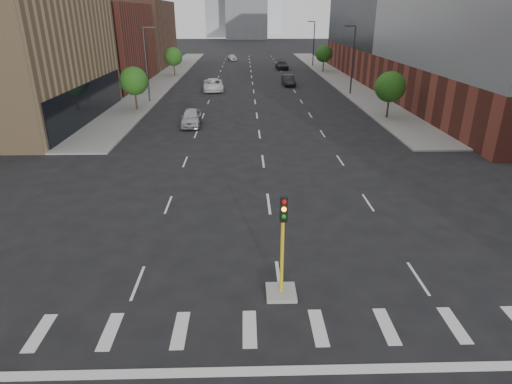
{
  "coord_description": "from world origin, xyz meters",
  "views": [
    {
      "loc": [
        -1.41,
        -5.34,
        10.53
      ],
      "look_at": [
        -0.88,
        13.84,
        2.5
      ],
      "focal_mm": 30.0,
      "sensor_mm": 36.0,
      "label": 1
    }
  ],
  "objects_px": {
    "car_near_left": "(191,117)",
    "median_traffic_signal": "(282,275)",
    "car_deep_right": "(282,65)",
    "car_distant": "(232,57)",
    "car_mid_right": "(288,80)",
    "car_far_left": "(213,85)"
  },
  "relations": [
    {
      "from": "median_traffic_signal",
      "to": "car_deep_right",
      "type": "xyz_separation_m",
      "value": [
        6.37,
        75.9,
        -0.15
      ]
    },
    {
      "from": "car_mid_right",
      "to": "car_distant",
      "type": "relative_size",
      "value": 1.1
    },
    {
      "from": "median_traffic_signal",
      "to": "car_near_left",
      "type": "distance_m",
      "value": 29.36
    },
    {
      "from": "median_traffic_signal",
      "to": "car_distant",
      "type": "bearing_deg",
      "value": 92.52
    },
    {
      "from": "car_near_left",
      "to": "car_far_left",
      "type": "xyz_separation_m",
      "value": [
        0.84,
        21.17,
        0.02
      ]
    },
    {
      "from": "car_deep_right",
      "to": "car_mid_right",
      "type": "bearing_deg",
      "value": -93.55
    },
    {
      "from": "car_distant",
      "to": "car_mid_right",
      "type": "bearing_deg",
      "value": -85.32
    },
    {
      "from": "median_traffic_signal",
      "to": "car_far_left",
      "type": "xyz_separation_m",
      "value": [
        -5.95,
        49.73,
        -0.12
      ]
    },
    {
      "from": "car_far_left",
      "to": "car_mid_right",
      "type": "bearing_deg",
      "value": 17.13
    },
    {
      "from": "car_mid_right",
      "to": "car_deep_right",
      "type": "distance_m",
      "value": 21.47
    },
    {
      "from": "car_far_left",
      "to": "car_deep_right",
      "type": "distance_m",
      "value": 28.93
    },
    {
      "from": "car_deep_right",
      "to": "car_distant",
      "type": "relative_size",
      "value": 1.29
    },
    {
      "from": "car_near_left",
      "to": "car_far_left",
      "type": "relative_size",
      "value": 0.8
    },
    {
      "from": "car_near_left",
      "to": "median_traffic_signal",
      "type": "bearing_deg",
      "value": -78.59
    },
    {
      "from": "car_near_left",
      "to": "car_mid_right",
      "type": "distance_m",
      "value": 28.71
    },
    {
      "from": "car_mid_right",
      "to": "car_deep_right",
      "type": "bearing_deg",
      "value": 84.29
    },
    {
      "from": "car_near_left",
      "to": "car_far_left",
      "type": "height_order",
      "value": "car_far_left"
    },
    {
      "from": "car_far_left",
      "to": "car_deep_right",
      "type": "relative_size",
      "value": 1.08
    },
    {
      "from": "car_deep_right",
      "to": "car_distant",
      "type": "height_order",
      "value": "car_deep_right"
    },
    {
      "from": "median_traffic_signal",
      "to": "car_distant",
      "type": "height_order",
      "value": "median_traffic_signal"
    },
    {
      "from": "car_far_left",
      "to": "car_deep_right",
      "type": "xyz_separation_m",
      "value": [
        12.32,
        26.18,
        -0.03
      ]
    },
    {
      "from": "car_near_left",
      "to": "car_distant",
      "type": "bearing_deg",
      "value": 85.66
    }
  ]
}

